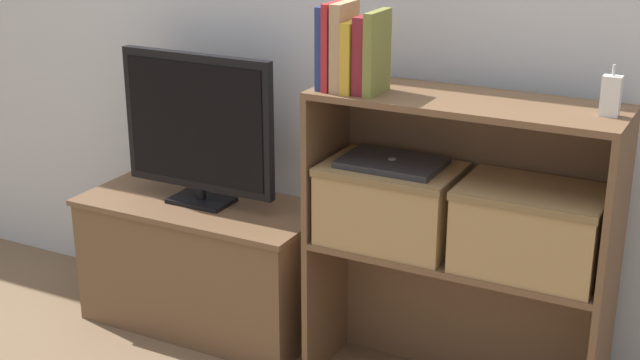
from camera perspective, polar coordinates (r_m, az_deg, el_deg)
name	(u,v)px	position (r m, az deg, el deg)	size (l,w,h in m)	color
tv_stand	(204,263)	(3.29, -7.41, -5.28)	(0.88, 0.42, 0.48)	brown
tv	(198,126)	(3.10, -7.84, 3.44)	(0.59, 0.14, 0.54)	black
bookshelf_lower_tier	(461,298)	(2.87, 9.03, -7.50)	(0.91, 0.32, 0.50)	brown
bookshelf_upper_tier	(470,152)	(2.69, 9.57, 1.81)	(0.91, 0.32, 0.48)	brown
book_navy	(327,47)	(2.66, 0.45, 8.52)	(0.02, 0.12, 0.25)	navy
book_crimson	(334,46)	(2.65, 0.93, 8.59)	(0.02, 0.14, 0.26)	#B22328
book_tan	(344,46)	(2.63, 1.56, 8.54)	(0.03, 0.13, 0.26)	tan
book_mustard	(355,56)	(2.62, 2.24, 7.94)	(0.03, 0.14, 0.21)	gold
book_maroon	(366,54)	(2.60, 2.98, 8.05)	(0.03, 0.13, 0.23)	maroon
book_olive	(377,53)	(2.59, 3.67, 8.13)	(0.03, 0.14, 0.24)	olive
baby_monitor	(611,96)	(2.48, 18.12, 5.15)	(0.05, 0.03, 0.14)	white
storage_basket_left	(391,201)	(2.75, 4.56, -1.32)	(0.41, 0.29, 0.25)	tan
storage_basket_right	(531,226)	(2.62, 13.34, -2.87)	(0.41, 0.29, 0.25)	tan
laptop	(392,162)	(2.71, 4.63, 1.13)	(0.30, 0.21, 0.02)	#2D2D33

